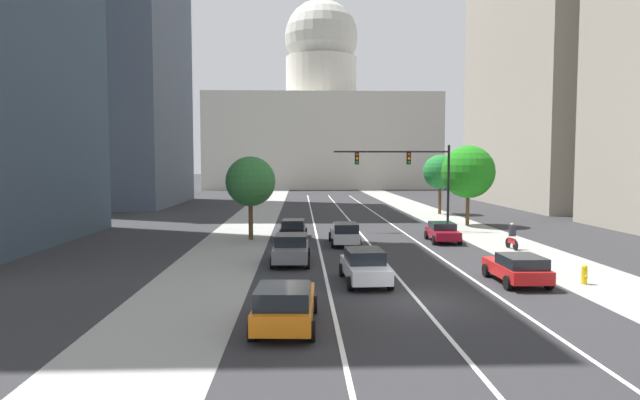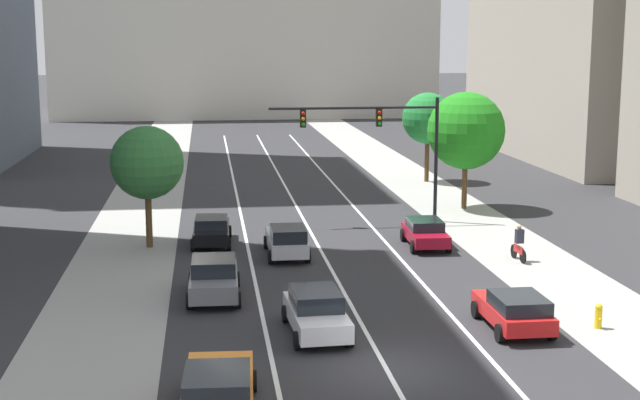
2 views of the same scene
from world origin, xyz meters
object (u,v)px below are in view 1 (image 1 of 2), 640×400
at_px(street_tree_mid_right, 468,172).
at_px(cyclist, 512,236).
at_px(car_white, 365,266).
at_px(car_crimson, 442,232).
at_px(car_orange, 285,305).
at_px(car_red, 517,268).
at_px(fire_hydrant, 584,274).
at_px(car_silver, 345,233).
at_px(car_black, 293,229).
at_px(car_gray, 291,249).
at_px(street_tree_near_left, 250,182).
at_px(traffic_signal_mast, 412,169).
at_px(capitol_building, 321,124).
at_px(street_tree_far_right, 440,172).

bearing_deg(street_tree_mid_right, cyclist, -95.17).
relative_size(car_white, street_tree_mid_right, 0.64).
bearing_deg(car_crimson, car_orange, 153.88).
distance_m(car_red, fire_hydrant, 3.06).
bearing_deg(car_silver, car_black, 48.82).
height_order(car_black, car_white, car_white).
bearing_deg(car_crimson, car_red, -177.79).
xyz_separation_m(car_gray, fire_hydrant, (13.53, -5.65, -0.36)).
distance_m(car_white, car_red, 7.01).
bearing_deg(fire_hydrant, car_white, 176.17).
bearing_deg(street_tree_near_left, traffic_signal_mast, 19.46).
xyz_separation_m(capitol_building, street_tree_mid_right, (10.03, -75.14, -9.44)).
bearing_deg(car_white, traffic_signal_mast, -20.42).
relative_size(capitol_building, street_tree_mid_right, 6.98).
relative_size(car_silver, traffic_signal_mast, 0.48).
distance_m(car_silver, car_white, 11.46).
bearing_deg(cyclist, car_red, 155.63).
xyz_separation_m(street_tree_far_right, street_tree_mid_right, (-0.28, -10.61, 0.18)).
relative_size(car_crimson, street_tree_near_left, 0.68).
bearing_deg(capitol_building, car_red, -86.94).
distance_m(fire_hydrant, street_tree_mid_right, 23.51).
relative_size(car_silver, car_red, 1.12).
bearing_deg(traffic_signal_mast, capitol_building, 93.13).
bearing_deg(car_crimson, street_tree_far_right, -11.81).
xyz_separation_m(car_red, fire_hydrant, (3.04, -0.20, -0.27)).
bearing_deg(car_black, street_tree_near_left, 95.97).
distance_m(capitol_building, car_orange, 105.26).
distance_m(car_gray, cyclist, 14.73).
height_order(car_silver, cyclist, cyclist).
xyz_separation_m(car_orange, street_tree_mid_right, (15.28, 29.14, 3.94)).
xyz_separation_m(car_gray, street_tree_near_left, (-3.07, 9.34, 3.39)).
bearing_deg(traffic_signal_mast, street_tree_near_left, -160.54).
relative_size(car_orange, car_gray, 1.05).
bearing_deg(car_black, cyclist, -108.17).
bearing_deg(car_orange, street_tree_far_right, -18.57).
bearing_deg(capitol_building, car_crimson, -86.46).
bearing_deg(street_tree_near_left, capitol_building, 84.30).
xyz_separation_m(car_black, fire_hydrant, (13.53, -15.19, -0.28)).
height_order(car_black, traffic_signal_mast, traffic_signal_mast).
relative_size(car_black, fire_hydrant, 4.81).
bearing_deg(car_crimson, car_silver, 102.43).
height_order(car_black, street_tree_near_left, street_tree_near_left).
bearing_deg(street_tree_far_right, cyclist, -93.54).
bearing_deg(street_tree_far_right, street_tree_near_left, -134.92).
height_order(car_crimson, traffic_signal_mast, traffic_signal_mast).
relative_size(car_orange, fire_hydrant, 5.21).
bearing_deg(car_gray, fire_hydrant, -111.45).
relative_size(fire_hydrant, street_tree_mid_right, 0.13).
height_order(street_tree_far_right, street_tree_near_left, street_tree_far_right).
height_order(capitol_building, car_orange, capitol_building).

